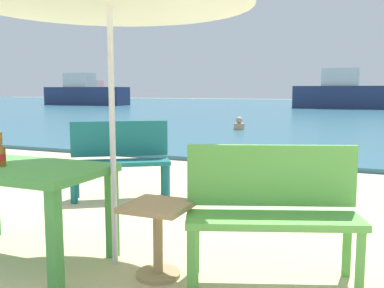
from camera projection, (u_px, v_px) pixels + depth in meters
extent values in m
plane|color=beige|center=(66.00, 274.00, 3.18)|extent=(120.00, 120.00, 0.00)
cube|color=#2D6075|center=(343.00, 108.00, 30.64)|extent=(120.00, 50.00, 0.08)
cube|color=#4C9E47|center=(16.00, 169.00, 3.36)|extent=(1.40, 0.80, 0.06)
cube|color=#4C9E47|center=(55.00, 242.00, 2.85)|extent=(0.08, 0.08, 0.70)
cube|color=#4C9E47|center=(112.00, 214.00, 3.47)|extent=(0.08, 0.08, 0.70)
cylinder|color=brown|center=(1.00, 156.00, 3.30)|extent=(0.06, 0.06, 0.16)
cone|color=brown|center=(1.00, 146.00, 3.29)|extent=(0.06, 0.06, 0.03)
cylinder|color=brown|center=(0.00, 139.00, 3.28)|extent=(0.03, 0.03, 0.09)
cylinder|color=red|center=(1.00, 157.00, 3.30)|extent=(0.07, 0.07, 0.05)
cylinder|color=gold|center=(0.00, 132.00, 3.27)|extent=(0.03, 0.03, 0.01)
cylinder|color=silver|center=(112.00, 115.00, 3.23)|extent=(0.04, 0.04, 2.30)
cube|color=tan|center=(158.00, 206.00, 3.08)|extent=(0.44, 0.44, 0.04)
cylinder|color=tan|center=(158.00, 243.00, 3.11)|extent=(0.07, 0.07, 0.50)
cylinder|color=tan|center=(158.00, 274.00, 3.14)|extent=(0.32, 0.32, 0.03)
cube|color=#196066|center=(120.00, 163.00, 5.32)|extent=(1.20, 0.96, 0.05)
cube|color=#196066|center=(120.00, 139.00, 5.44)|extent=(1.02, 0.69, 0.44)
cube|color=#196066|center=(74.00, 186.00, 5.11)|extent=(0.06, 0.06, 0.42)
cube|color=#196066|center=(167.00, 182.00, 5.31)|extent=(0.06, 0.06, 0.42)
cube|color=#196066|center=(76.00, 181.00, 5.39)|extent=(0.06, 0.06, 0.42)
cube|color=#196066|center=(164.00, 178.00, 5.59)|extent=(0.06, 0.06, 0.42)
cube|color=#60B24C|center=(274.00, 220.00, 2.98)|extent=(1.25, 0.76, 0.05)
cube|color=#60B24C|center=(271.00, 176.00, 3.10)|extent=(1.14, 0.46, 0.44)
cube|color=#60B24C|center=(193.00, 260.00, 2.89)|extent=(0.06, 0.06, 0.42)
cube|color=#60B24C|center=(360.00, 263.00, 2.85)|extent=(0.06, 0.06, 0.42)
cube|color=#60B24C|center=(194.00, 245.00, 3.17)|extent=(0.06, 0.06, 0.42)
cube|color=#60B24C|center=(347.00, 247.00, 3.13)|extent=(0.06, 0.06, 0.42)
cylinder|color=tan|center=(239.00, 126.00, 13.78)|extent=(0.34, 0.34, 0.20)
sphere|color=tan|center=(239.00, 120.00, 13.76)|extent=(0.21, 0.21, 0.21)
cube|color=maroon|center=(98.00, 95.00, 49.07)|extent=(6.28, 1.71, 1.28)
cube|color=silver|center=(93.00, 85.00, 49.15)|extent=(2.00, 1.28, 1.00)
cube|color=navy|center=(86.00, 96.00, 35.99)|extent=(7.18, 1.96, 1.47)
cube|color=silver|center=(79.00, 80.00, 36.08)|extent=(2.29, 1.47, 1.14)
cube|color=navy|center=(350.00, 97.00, 29.16)|extent=(7.36, 2.01, 1.51)
cube|color=silver|center=(341.00, 77.00, 29.25)|extent=(2.34, 1.51, 1.17)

